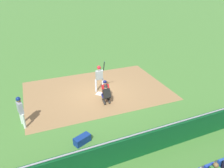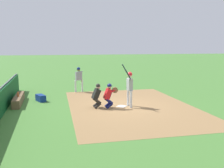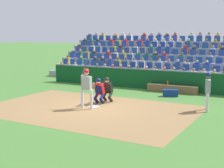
% 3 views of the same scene
% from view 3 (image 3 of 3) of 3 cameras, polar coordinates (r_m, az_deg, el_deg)
% --- Properties ---
extents(ground_plane, '(160.00, 160.00, 0.00)m').
position_cam_3_polar(ground_plane, '(15.53, -3.17, -4.02)').
color(ground_plane, '#447932').
extents(infield_dirt_patch, '(9.80, 6.71, 0.01)m').
position_cam_3_polar(infield_dirt_patch, '(15.12, -4.14, -4.38)').
color(infield_dirt_patch, olive).
rests_on(infield_dirt_patch, ground_plane).
extents(home_plate_marker, '(0.62, 0.62, 0.02)m').
position_cam_3_polar(home_plate_marker, '(15.53, -3.17, -3.97)').
color(home_plate_marker, white).
rests_on(home_plate_marker, infield_dirt_patch).
extents(batter_at_plate, '(0.64, 0.63, 2.29)m').
position_cam_3_polar(batter_at_plate, '(15.07, -4.47, 0.09)').
color(batter_at_plate, silver).
rests_on(batter_at_plate, ground_plane).
extents(catcher_crouching, '(0.47, 0.72, 1.30)m').
position_cam_3_polar(catcher_crouching, '(16.07, -2.30, -0.95)').
color(catcher_crouching, '#12174F').
rests_on(catcher_crouching, ground_plane).
extents(home_plate_umpire, '(0.48, 0.48, 1.29)m').
position_cam_3_polar(home_plate_umpire, '(16.51, -0.78, -0.75)').
color(home_plate_umpire, black).
rests_on(home_plate_umpire, ground_plane).
extents(dugout_wall, '(13.14, 0.24, 1.24)m').
position_cam_3_polar(dugout_wall, '(20.68, 5.19, 0.87)').
color(dugout_wall, '#0C471F').
rests_on(dugout_wall, ground_plane).
extents(dugout_bench, '(2.99, 0.40, 0.44)m').
position_cam_3_polar(dugout_bench, '(19.51, 10.43, -0.84)').
color(dugout_bench, brown).
rests_on(dugout_bench, ground_plane).
extents(water_bottle_on_bench, '(0.07, 0.07, 0.24)m').
position_cam_3_polar(water_bottle_on_bench, '(19.52, 9.64, 0.21)').
color(water_bottle_on_bench, '#D04E1E').
rests_on(water_bottle_on_bench, dugout_bench).
extents(equipment_duffel_bag, '(0.88, 0.64, 0.38)m').
position_cam_3_polar(equipment_duffel_bag, '(18.32, 10.13, -1.55)').
color(equipment_duffel_bag, navy).
rests_on(equipment_duffel_bag, ground_plane).
extents(on_deck_batter, '(0.31, 0.64, 1.74)m').
position_cam_3_polar(on_deck_batter, '(15.17, 16.33, -0.62)').
color(on_deck_batter, silver).
rests_on(on_deck_batter, ground_plane).
extents(bleacher_stand, '(17.61, 5.43, 3.53)m').
position_cam_3_polar(bleacher_stand, '(25.62, 9.73, 3.37)').
color(bleacher_stand, '#9599A1').
rests_on(bleacher_stand, ground_plane).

